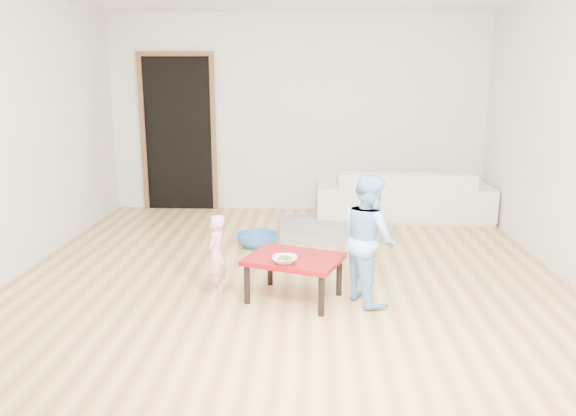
# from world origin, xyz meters

# --- Properties ---
(floor) EXTENTS (5.00, 5.00, 0.01)m
(floor) POSITION_xyz_m (0.00, 0.00, 0.00)
(floor) COLOR #B1794B
(floor) RESTS_ON ground
(back_wall) EXTENTS (5.00, 0.02, 2.60)m
(back_wall) POSITION_xyz_m (0.00, 2.50, 1.30)
(back_wall) COLOR white
(back_wall) RESTS_ON floor
(left_wall) EXTENTS (0.02, 5.00, 2.60)m
(left_wall) POSITION_xyz_m (-2.50, 0.00, 1.30)
(left_wall) COLOR white
(left_wall) RESTS_ON floor
(right_wall) EXTENTS (0.02, 5.00, 2.60)m
(right_wall) POSITION_xyz_m (2.50, 0.00, 1.30)
(right_wall) COLOR white
(right_wall) RESTS_ON floor
(doorway) EXTENTS (1.02, 0.08, 2.11)m
(doorway) POSITION_xyz_m (-1.60, 2.48, 1.02)
(doorway) COLOR brown
(doorway) RESTS_ON back_wall
(sofa) EXTENTS (2.20, 0.88, 0.64)m
(sofa) POSITION_xyz_m (1.38, 2.05, 0.32)
(sofa) COLOR white
(sofa) RESTS_ON floor
(cushion) EXTENTS (0.47, 0.43, 0.11)m
(cushion) POSITION_xyz_m (1.05, 1.84, 0.48)
(cushion) COLOR #D16517
(cushion) RESTS_ON sofa
(red_table) EXTENTS (0.88, 0.77, 0.37)m
(red_table) POSITION_xyz_m (0.07, -0.72, 0.18)
(red_table) COLOR maroon
(red_table) RESTS_ON floor
(bowl) EXTENTS (0.20, 0.20, 0.05)m
(bowl) POSITION_xyz_m (0.00, -0.87, 0.39)
(bowl) COLOR white
(bowl) RESTS_ON red_table
(broccoli) EXTENTS (0.12, 0.12, 0.06)m
(broccoli) POSITION_xyz_m (0.00, -0.87, 0.39)
(broccoli) COLOR #2D5919
(broccoli) RESTS_ON red_table
(child_pink) EXTENTS (0.20, 0.27, 0.69)m
(child_pink) POSITION_xyz_m (-0.58, -0.64, 0.34)
(child_pink) COLOR pink
(child_pink) RESTS_ON floor
(child_blue) EXTENTS (0.58, 0.63, 1.05)m
(child_blue) POSITION_xyz_m (0.67, -0.72, 0.53)
(child_blue) COLOR #6BC3F8
(child_blue) RESTS_ON floor
(basin) EXTENTS (0.45, 0.45, 0.14)m
(basin) POSITION_xyz_m (-0.37, 0.73, 0.07)
(basin) COLOR #2F66B2
(basin) RESTS_ON floor
(blanket) EXTENTS (1.37, 1.16, 0.07)m
(blanket) POSITION_xyz_m (0.48, 1.41, 0.03)
(blanket) COLOR #A5A391
(blanket) RESTS_ON floor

